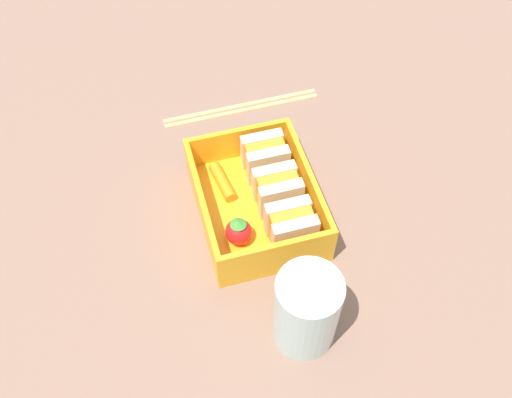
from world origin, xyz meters
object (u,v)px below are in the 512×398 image
object	(u,v)px
strawberry_far_left	(239,231)
sandwich_center	(291,226)
sandwich_center_left	(277,190)
chopstick_pair	(241,107)
carrot_stick_far_left	(222,182)
drinking_glass	(306,310)
sandwich_left	(265,157)

from	to	relation	value
strawberry_far_left	sandwich_center	bearing A→B (deg)	76.75
sandwich_center_left	chopstick_pair	bearing A→B (deg)	179.35
sandwich_center	strawberry_far_left	world-z (taller)	sandwich_center
carrot_stick_far_left	drinking_glass	distance (cm)	20.15
sandwich_left	sandwich_center_left	bearing A→B (deg)	0.00
sandwich_left	carrot_stick_far_left	size ratio (longest dim) A/B	0.93
sandwich_center	carrot_stick_far_left	world-z (taller)	sandwich_center
strawberry_far_left	drinking_glass	distance (cm)	12.50
sandwich_left	strawberry_far_left	distance (cm)	10.44
sandwich_center	drinking_glass	xyz separation A→B (cm)	(10.46, -1.87, 1.40)
sandwich_center	carrot_stick_far_left	xyz separation A→B (cm)	(-9.14, -5.49, -1.62)
sandwich_center_left	sandwich_center	xyz separation A→B (cm)	(5.06, 0.00, 0.00)
sandwich_left	sandwich_center	bearing A→B (deg)	0.00
sandwich_center_left	drinking_glass	bearing A→B (deg)	-6.86
carrot_stick_far_left	chopstick_pair	size ratio (longest dim) A/B	0.25
sandwich_left	carrot_stick_far_left	xyz separation A→B (cm)	(0.99, -5.49, -1.62)
strawberry_far_left	drinking_glass	xyz separation A→B (cm)	(11.76, 3.67, 2.11)
sandwich_center_left	chopstick_pair	world-z (taller)	sandwich_center_left
sandwich_center_left	strawberry_far_left	xyz separation A→B (cm)	(3.76, -5.54, -0.71)
drinking_glass	strawberry_far_left	bearing A→B (deg)	-162.68
chopstick_pair	drinking_glass	distance (cm)	32.92
sandwich_left	carrot_stick_far_left	distance (cm)	5.81
carrot_stick_far_left	chopstick_pair	world-z (taller)	carrot_stick_far_left
carrot_stick_far_left	drinking_glass	world-z (taller)	drinking_glass
sandwich_left	sandwich_center	distance (cm)	10.12
sandwich_center_left	sandwich_center	bearing A→B (deg)	0.00
sandwich_left	drinking_glass	distance (cm)	20.71
sandwich_center_left	sandwich_center	size ratio (longest dim) A/B	1.00
drinking_glass	sandwich_left	bearing A→B (deg)	174.81
sandwich_center_left	drinking_glass	world-z (taller)	drinking_glass
drinking_glass	chopstick_pair	bearing A→B (deg)	176.37
sandwich_left	strawberry_far_left	bearing A→B (deg)	-32.13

